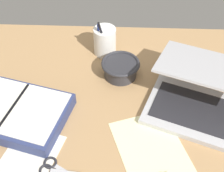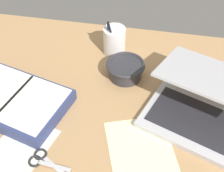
% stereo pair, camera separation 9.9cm
% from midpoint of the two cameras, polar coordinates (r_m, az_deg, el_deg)
% --- Properties ---
extents(desk_top, '(1.40, 1.00, 0.02)m').
position_cam_midpoint_polar(desk_top, '(1.00, -0.94, -6.70)').
color(desk_top, tan).
rests_on(desk_top, ground).
extents(laptop, '(0.42, 0.41, 0.15)m').
position_cam_midpoint_polar(laptop, '(1.01, 13.77, -2.18)').
color(laptop, '#B7B7BC').
rests_on(laptop, desk_top).
extents(bowl, '(0.14, 0.14, 0.06)m').
position_cam_midpoint_polar(bowl, '(1.10, -1.01, 3.16)').
color(bowl, '#2D2D33').
rests_on(bowl, desk_top).
extents(pen_cup, '(0.08, 0.08, 0.15)m').
position_cam_midpoint_polar(pen_cup, '(1.19, -3.73, 8.11)').
color(pen_cup, white).
rests_on(pen_cup, desk_top).
extents(planner, '(0.37, 0.30, 0.05)m').
position_cam_midpoint_polar(planner, '(1.04, -20.05, -4.49)').
color(planner, navy).
rests_on(planner, desk_top).
extents(scissors, '(0.13, 0.08, 0.01)m').
position_cam_midpoint_polar(scissors, '(0.92, -13.95, -14.56)').
color(scissors, '#B7B7BC').
rests_on(scissors, desk_top).
extents(paper_sheet_front, '(0.27, 0.32, 0.00)m').
position_cam_midpoint_polar(paper_sheet_front, '(0.92, 4.36, -12.17)').
color(paper_sheet_front, '#F4EFB2').
rests_on(paper_sheet_front, desk_top).
extents(paper_sheet_beside_planner, '(0.21, 0.28, 0.00)m').
position_cam_midpoint_polar(paper_sheet_beside_planner, '(0.94, -18.79, -13.86)').
color(paper_sheet_beside_planner, silver).
rests_on(paper_sheet_beside_planner, desk_top).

